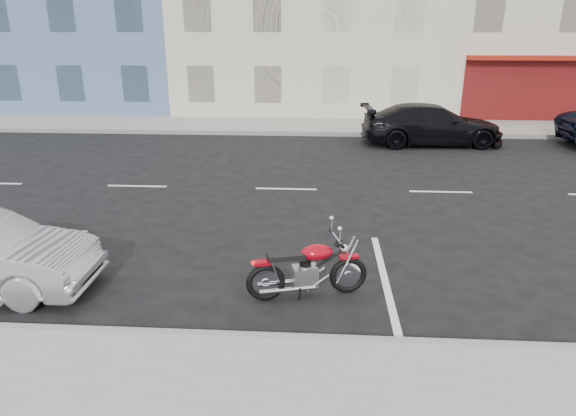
% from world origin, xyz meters
% --- Properties ---
extents(ground, '(120.00, 120.00, 0.00)m').
position_xyz_m(ground, '(0.00, 0.00, 0.00)').
color(ground, black).
rests_on(ground, ground).
extents(sidewalk_far, '(80.00, 3.40, 0.15)m').
position_xyz_m(sidewalk_far, '(-5.00, 8.70, 0.07)').
color(sidewalk_far, gray).
rests_on(sidewalk_far, ground).
extents(curb_near, '(80.00, 0.12, 0.16)m').
position_xyz_m(curb_near, '(-5.00, -7.00, 0.08)').
color(curb_near, gray).
rests_on(curb_near, ground).
extents(curb_far, '(80.00, 0.12, 0.16)m').
position_xyz_m(curb_far, '(-5.00, 7.00, 0.08)').
color(curb_far, gray).
rests_on(curb_far, ground).
extents(motorcycle, '(1.90, 0.78, 0.97)m').
position_xyz_m(motorcycle, '(-0.62, -5.48, 0.44)').
color(motorcycle, black).
rests_on(motorcycle, ground).
extents(car_far, '(5.09, 2.34, 1.44)m').
position_xyz_m(car_far, '(2.84, 5.74, 0.72)').
color(car_far, black).
rests_on(car_far, ground).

